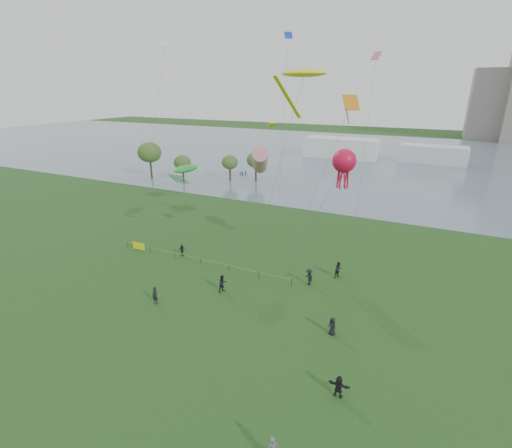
% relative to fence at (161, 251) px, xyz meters
% --- Properties ---
extents(ground_plane, '(400.00, 400.00, 0.00)m').
position_rel_fence_xyz_m(ground_plane, '(15.43, -13.48, -0.55)').
color(ground_plane, '#153812').
extents(lake, '(400.00, 120.00, 0.08)m').
position_rel_fence_xyz_m(lake, '(15.43, 86.52, -0.53)').
color(lake, slate).
rests_on(lake, ground_plane).
extents(building_low, '(16.00, 18.00, 28.00)m').
position_rel_fence_xyz_m(building_low, '(47.43, 154.52, 13.45)').
color(building_low, gray).
rests_on(building_low, ground_plane).
extents(pavilion_left, '(22.00, 8.00, 6.00)m').
position_rel_fence_xyz_m(pavilion_left, '(3.43, 81.52, 2.45)').
color(pavilion_left, white).
rests_on(pavilion_left, ground_plane).
extents(pavilion_right, '(18.00, 7.00, 5.00)m').
position_rel_fence_xyz_m(pavilion_right, '(29.43, 84.52, 1.95)').
color(pavilion_right, silver).
rests_on(pavilion_right, ground_plane).
extents(trees, '(28.32, 14.01, 8.64)m').
position_rel_fence_xyz_m(trees, '(-21.21, 36.55, 4.81)').
color(trees, '#321E17').
rests_on(trees, ground_plane).
extents(fence, '(24.07, 0.07, 1.05)m').
position_rel_fence_xyz_m(fence, '(0.00, 0.00, 0.00)').
color(fence, black).
rests_on(fence, ground_plane).
extents(spectator_a, '(1.08, 1.18, 1.96)m').
position_rel_fence_xyz_m(spectator_a, '(11.95, -4.46, 0.43)').
color(spectator_a, black).
rests_on(spectator_a, ground_plane).
extents(spectator_b, '(1.39, 1.34, 1.90)m').
position_rel_fence_xyz_m(spectator_b, '(19.77, 1.04, 0.40)').
color(spectator_b, black).
rests_on(spectator_b, ground_plane).
extents(spectator_c, '(0.80, 1.01, 1.60)m').
position_rel_fence_xyz_m(spectator_c, '(2.55, 1.01, 0.25)').
color(spectator_c, black).
rests_on(spectator_c, ground_plane).
extents(spectator_d, '(0.98, 0.89, 1.69)m').
position_rel_fence_xyz_m(spectator_d, '(24.42, -6.51, 0.29)').
color(spectator_d, black).
rests_on(spectator_d, ground_plane).
extents(spectator_e, '(1.57, 0.51, 1.69)m').
position_rel_fence_xyz_m(spectator_e, '(26.68, -13.26, 0.29)').
color(spectator_e, black).
rests_on(spectator_e, ground_plane).
extents(spectator_f, '(0.70, 0.48, 1.85)m').
position_rel_fence_xyz_m(spectator_f, '(6.99, -9.43, 0.37)').
color(spectator_f, black).
rests_on(spectator_f, ground_plane).
extents(spectator_g, '(1.13, 1.19, 1.94)m').
position_rel_fence_xyz_m(spectator_g, '(22.27, 4.15, 0.42)').
color(spectator_g, black).
rests_on(spectator_g, ground_plane).
extents(kite_stingray, '(5.94, 10.00, 22.40)m').
position_rel_fence_xyz_m(kite_stingray, '(16.72, 5.08, 21.38)').
color(kite_stingray, '#3F3F42').
extents(kite_windsock, '(4.30, 7.53, 13.86)m').
position_rel_fence_xyz_m(kite_windsock, '(10.35, 8.11, 11.35)').
color(kite_windsock, '#3F3F42').
extents(kite_creature, '(2.28, 5.68, 11.33)m').
position_rel_fence_xyz_m(kite_creature, '(1.95, 3.73, 10.34)').
color(kite_creature, '#3F3F42').
extents(kite_octopus, '(6.27, 5.96, 14.81)m').
position_rel_fence_xyz_m(kite_octopus, '(21.99, 3.73, 12.96)').
color(kite_octopus, '#3F3F42').
extents(kite_delta, '(4.12, 16.62, 20.10)m').
position_rel_fence_xyz_m(kite_delta, '(23.33, -3.56, 17.65)').
color(kite_delta, '#3F3F42').
extents(small_kites, '(27.52, 4.13, 3.44)m').
position_rel_fence_xyz_m(small_kites, '(11.43, 7.53, 24.64)').
color(small_kites, white).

